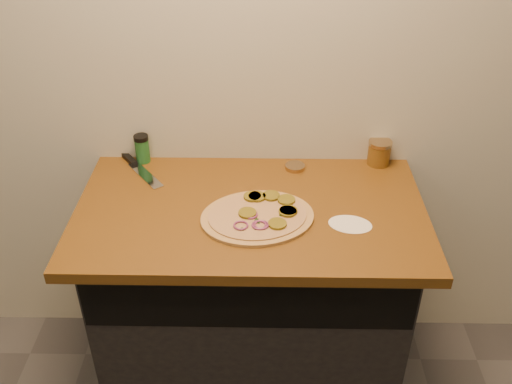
{
  "coord_description": "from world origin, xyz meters",
  "views": [
    {
      "loc": [
        0.05,
        -0.17,
        2.03
      ],
      "look_at": [
        0.02,
        1.44,
        0.95
      ],
      "focal_mm": 40.0,
      "sensor_mm": 36.0,
      "label": 1
    }
  ],
  "objects_px": {
    "chefs_knife": "(136,166)",
    "pizza": "(259,216)",
    "salsa_jar": "(379,152)",
    "spice_shaker": "(142,149)"
  },
  "relations": [
    {
      "from": "salsa_jar",
      "to": "pizza",
      "type": "bearing_deg",
      "value": -141.31
    },
    {
      "from": "chefs_knife",
      "to": "spice_shaker",
      "type": "bearing_deg",
      "value": 64.66
    },
    {
      "from": "pizza",
      "to": "spice_shaker",
      "type": "distance_m",
      "value": 0.58
    },
    {
      "from": "pizza",
      "to": "salsa_jar",
      "type": "bearing_deg",
      "value": 38.69
    },
    {
      "from": "spice_shaker",
      "to": "pizza",
      "type": "bearing_deg",
      "value": -38.85
    },
    {
      "from": "salsa_jar",
      "to": "spice_shaker",
      "type": "relative_size",
      "value": 0.87
    },
    {
      "from": "chefs_knife",
      "to": "salsa_jar",
      "type": "relative_size",
      "value": 2.76
    },
    {
      "from": "pizza",
      "to": "salsa_jar",
      "type": "height_order",
      "value": "salsa_jar"
    },
    {
      "from": "chefs_knife",
      "to": "pizza",
      "type": "bearing_deg",
      "value": -34.07
    },
    {
      "from": "pizza",
      "to": "chefs_knife",
      "type": "height_order",
      "value": "pizza"
    }
  ]
}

